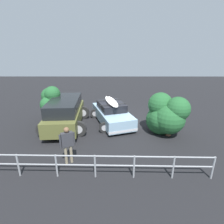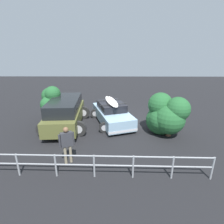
% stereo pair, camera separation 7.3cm
% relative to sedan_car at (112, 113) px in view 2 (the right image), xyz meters
% --- Properties ---
extents(ground_plane, '(44.00, 44.00, 0.02)m').
position_rel_sedan_car_xyz_m(ground_plane, '(-0.59, -0.36, -0.65)').
color(ground_plane, black).
rests_on(ground_plane, ground).
extents(sedan_car, '(3.01, 4.36, 1.60)m').
position_rel_sedan_car_xyz_m(sedan_car, '(0.00, 0.00, 0.00)').
color(sedan_car, '#8CADC6').
rests_on(sedan_car, ground).
extents(suv_car, '(2.84, 4.71, 1.74)m').
position_rel_sedan_car_xyz_m(suv_car, '(2.79, 0.62, 0.27)').
color(suv_car, brown).
rests_on(suv_car, ground).
extents(person_bystander, '(0.57, 0.37, 1.61)m').
position_rel_sedan_car_xyz_m(person_bystander, '(1.76, 4.35, 0.33)').
color(person_bystander, gray).
rests_on(person_bystander, ground).
extents(railing_fence, '(9.91, 0.27, 0.91)m').
position_rel_sedan_car_xyz_m(railing_fence, '(1.30, 5.19, -0.03)').
color(railing_fence, gray).
rests_on(railing_fence, ground).
extents(bush_near_left, '(2.11, 2.14, 2.38)m').
position_rel_sedan_car_xyz_m(bush_near_left, '(-2.93, 1.67, 0.42)').
color(bush_near_left, brown).
rests_on(bush_near_left, ground).
extents(bush_near_right, '(1.40, 1.78, 2.35)m').
position_rel_sedan_car_xyz_m(bush_near_right, '(3.90, -0.33, 0.85)').
color(bush_near_right, brown).
rests_on(bush_near_right, ground).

